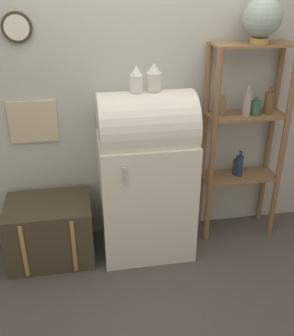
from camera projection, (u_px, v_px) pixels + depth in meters
ground_plane at (151, 264)px, 3.29m from camera, size 12.00×12.00×0.00m
wall_back at (139, 88)px, 3.20m from camera, size 7.00×0.09×2.70m
refrigerator at (146, 174)px, 3.21m from camera, size 0.75×0.61×1.41m
suitcase_trunk at (51, 230)px, 3.28m from camera, size 0.69×0.51×0.52m
shelf_unit at (244, 133)px, 3.33m from camera, size 0.67×0.29×1.71m
globe at (262, 18)px, 2.91m from camera, size 0.29×0.29×0.33m
vase_left at (136, 80)px, 2.85m from camera, size 0.10×0.10×0.19m
vase_center at (154, 78)px, 2.88m from camera, size 0.11×0.11×0.21m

